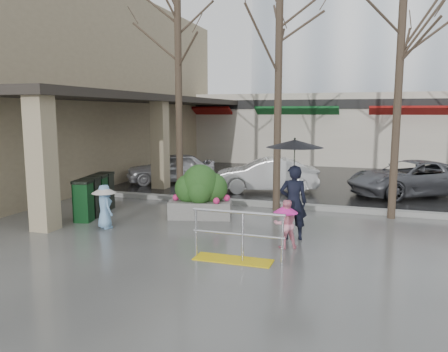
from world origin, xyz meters
The scene contains 20 objects.
ground centered at (0.00, 0.00, 0.00)m, with size 120.00×120.00×0.00m, color #51514F.
street_asphalt centered at (0.00, 22.00, 0.01)m, with size 120.00×36.00×0.01m, color black.
curb centered at (0.00, 4.00, 0.07)m, with size 120.00×0.30×0.15m, color gray.
near_building centered at (-9.00, 8.00, 4.00)m, with size 6.00×18.00×8.00m, color tan.
canopy_slab centered at (-4.80, 8.00, 3.62)m, with size 2.80×18.00×0.25m, color #2D2823.
pillar_front centered at (-3.90, -0.50, 1.75)m, with size 0.55×0.55×3.50m, color tan.
pillar_back centered at (-3.90, 6.00, 1.75)m, with size 0.55×0.55×3.50m, color tan.
storefront_row centered at (2.00, 17.97, 2.01)m, with size 34.00×6.74×4.00m.
handrail centered at (1.36, -1.20, 0.38)m, with size 1.90×0.50×1.03m.
tree_west centered at (-2.00, 3.60, 5.08)m, with size 3.20×3.20×6.80m.
tree_midwest centered at (1.20, 3.60, 5.23)m, with size 3.20×3.20×7.00m.
tree_mideast centered at (4.50, 3.60, 4.86)m, with size 3.20×3.20×6.50m.
woman centered at (2.19, 0.68, 1.43)m, with size 1.33×1.33×2.39m.
child_pink centered at (2.15, -0.05, 0.60)m, with size 0.64×0.58×1.08m.
child_blue centered at (-2.57, 0.13, 0.67)m, with size 0.66×0.63×1.14m.
planter centered at (-0.64, 2.00, 0.72)m, with size 1.90×1.26×1.52m.
news_boxes centered at (-3.67, 1.31, 0.57)m, with size 0.87×2.09×1.14m.
car_a centered at (-4.11, 7.39, 0.63)m, with size 1.49×3.70×1.26m, color #B0B0B5.
car_b centered at (0.18, 6.56, 0.63)m, with size 1.33×3.82×1.26m, color silver.
car_c centered at (5.29, 7.44, 0.63)m, with size 2.09×4.53×1.26m, color #5C5D63.
Camera 1 is at (3.79, -9.31, 2.97)m, focal length 35.00 mm.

